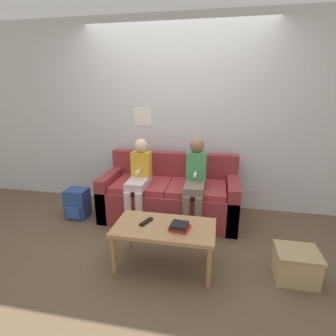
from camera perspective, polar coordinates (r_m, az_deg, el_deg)
The scene contains 10 objects.
ground_plane at distance 3.21m, azimuth -1.31°, elevation -14.45°, with size 10.00×10.00×0.00m, color brown.
wall_back at distance 3.73m, azimuth 1.87°, elevation 11.17°, with size 8.00×0.06×2.60m.
couch at distance 3.52m, azimuth 0.42°, elevation -6.22°, with size 1.75×0.77×0.83m.
coffee_table at distance 2.55m, azimuth -0.78°, elevation -13.48°, with size 0.95×0.51×0.43m.
person_left at distance 3.31m, azimuth -6.35°, elevation -1.94°, with size 0.24×0.54×1.07m.
person_right at distance 3.18m, azimuth 5.94°, elevation -2.36°, with size 0.24×0.54×1.11m.
tv_remote at distance 2.59m, azimuth -4.74°, elevation -11.57°, with size 0.10×0.17×0.02m.
book_stack at distance 2.46m, azimuth 2.50°, elevation -12.58°, with size 0.20×0.19×0.06m.
storage_box at distance 2.77m, azimuth 26.09°, elevation -18.40°, with size 0.37×0.33×0.29m.
backpack at distance 3.75m, azimuth -19.11°, elevation -7.29°, with size 0.28×0.27×0.39m.
Camera 1 is at (0.60, -2.68, 1.67)m, focal length 28.00 mm.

